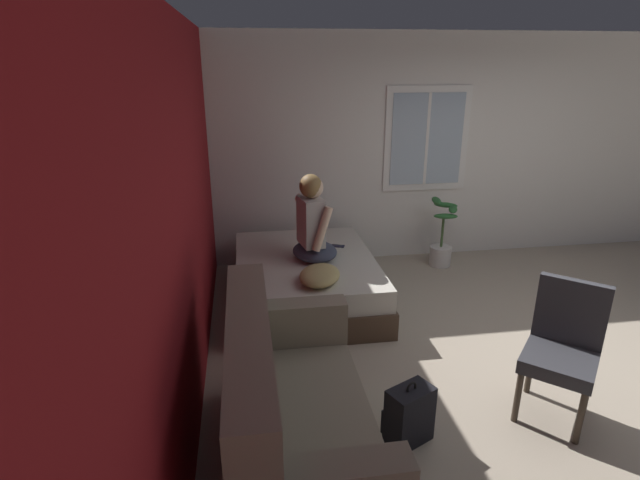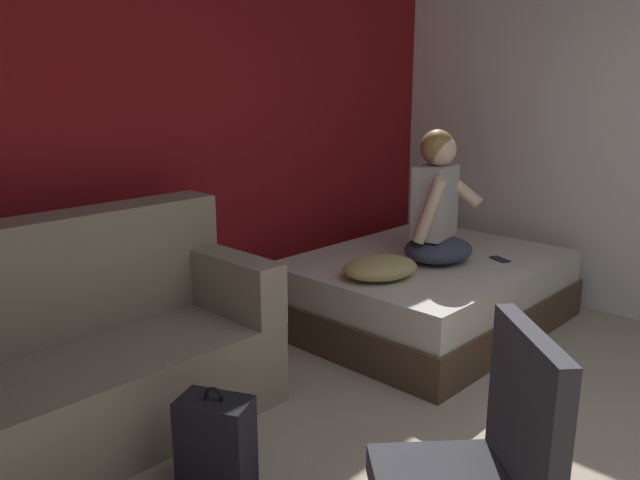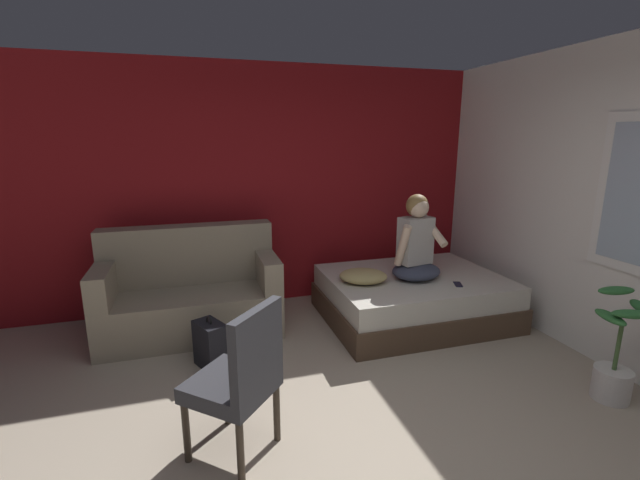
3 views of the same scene
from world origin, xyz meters
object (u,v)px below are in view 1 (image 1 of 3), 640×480
throw_pillow (320,275)px  cell_phone (338,246)px  backpack (408,415)px  potted_plant (442,242)px  person_seated (313,226)px  couch (291,418)px  side_chair (563,346)px  bed (305,280)px

throw_pillow → cell_phone: bearing=-20.6°
backpack → cell_phone: size_ratio=3.18×
backpack → potted_plant: size_ratio=0.54×
person_seated → cell_phone: 0.56m
couch → side_chair: bearing=-81.8°
side_chair → cell_phone: size_ratio=6.81×
potted_plant → side_chair: bearing=175.4°
bed → potted_plant: size_ratio=2.18×
couch → backpack: size_ratio=3.72×
person_seated → couch: bearing=168.6°
throw_pillow → side_chair: bearing=-133.3°
potted_plant → bed: bearing=111.7°
couch → cell_phone: couch is taller
couch → potted_plant: (2.97, -2.13, -0.09)m
backpack → cell_phone: (2.40, 0.02, 0.29)m
bed → couch: couch is taller
backpack → side_chair: bearing=-83.7°
person_seated → side_chair: bearing=-143.4°
bed → person_seated: 0.61m
side_chair → cell_phone: bearing=26.7°
couch → throw_pillow: couch is taller
throw_pillow → potted_plant: (1.30, -1.70, -0.25)m
bed → backpack: bearing=-169.0°
cell_phone → couch: bearing=5.0°
side_chair → backpack: 1.18m
couch → potted_plant: size_ratio=2.00×
backpack → cell_phone: bearing=0.5°
couch → side_chair: (0.28, -1.91, 0.14)m
backpack → throw_pillow: (1.52, 0.35, 0.36)m
potted_plant → throw_pillow: bearing=127.5°
throw_pillow → potted_plant: bearing=-52.5°
couch → backpack: bearing=-79.1°
couch → potted_plant: 3.66m
side_chair → person_seated: person_seated is taller
couch → cell_phone: size_ratio=11.83×
side_chair → potted_plant: side_chair is taller
person_seated → backpack: person_seated is taller
bed → side_chair: side_chair is taller
bed → side_chair: size_ratio=1.89×
throw_pillow → potted_plant: size_ratio=0.56×
throw_pillow → backpack: bearing=-166.9°
couch → person_seated: size_ratio=1.95×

